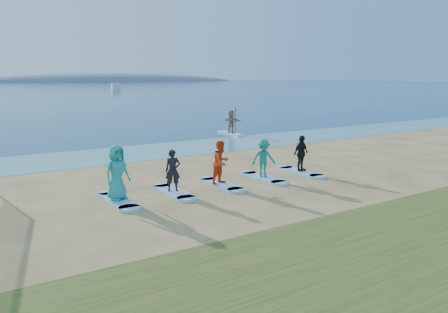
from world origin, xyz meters
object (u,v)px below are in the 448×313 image
paddleboarder (231,121)px  student_2 (221,162)px  surfboard_3 (263,178)px  paddleboard (231,134)px  surfboard_2 (221,184)px  student_3 (264,158)px  boat_offshore_b (116,90)px  student_1 (173,170)px  student_0 (117,173)px  student_4 (301,153)px  surfboard_1 (173,192)px  surfboard_4 (300,172)px  surfboard_0 (118,201)px

paddleboarder → student_2: 15.00m
paddleboarder → surfboard_3: bearing=139.3°
paddleboard → surfboard_2: (-8.64, -12.26, -0.01)m
surfboard_2 → student_3: bearing=0.0°
boat_offshore_b → student_1: student_1 is taller
paddleboard → surfboard_2: size_ratio=1.36×
boat_offshore_b → student_3: student_3 is taller
paddleboarder → student_2: (-8.64, -12.26, -0.02)m
surfboard_3 → paddleboarder: bearing=61.8°
student_0 → student_1: bearing=-18.5°
student_0 → student_4: 8.24m
boat_offshore_b → surfboard_1: 118.87m
surfboard_1 → surfboard_4: (6.18, 0.00, 0.00)m
student_0 → surfboard_3: size_ratio=0.84×
surfboard_0 → student_0: (0.00, 0.00, 0.97)m
student_2 → student_3: student_2 is taller
surfboard_3 → student_2: bearing=180.0°
student_2 → student_3: size_ratio=1.08×
surfboard_1 → student_2: 2.24m
surfboard_3 → surfboard_4: size_ratio=1.00×
student_1 → surfboard_2: bearing=23.5°
paddleboard → surfboard_3: 13.91m
student_4 → surfboard_0: bearing=168.7°
surfboard_2 → surfboard_3: 2.06m
surfboard_0 → surfboard_4: 8.24m
paddleboard → student_2: (-8.64, -12.26, 0.87)m
student_1 → surfboard_3: 4.20m
student_4 → surfboard_4: bearing=0.0°
surfboard_2 → student_4: bearing=0.0°
student_1 → student_0: bearing=-156.5°
surfboard_0 → student_0: 0.97m
student_0 → student_4: size_ratio=1.18×
surfboard_2 → surfboard_0: bearing=180.0°
boat_offshore_b → surfboard_2: size_ratio=2.69×
student_3 → student_4: size_ratio=0.99×
paddleboard → student_0: (-12.76, -12.26, 0.96)m
student_2 → paddleboard: bearing=36.6°
student_2 → student_4: 4.12m
surfboard_2 → surfboard_3: size_ratio=1.00×
student_1 → surfboard_3: student_1 is taller
paddleboarder → student_1: 16.27m
surfboard_0 → surfboard_4: size_ratio=1.00×
student_2 → surfboard_3: size_ratio=0.76×
student_2 → surfboard_2: bearing=0.0°
boat_offshore_b → surfboard_0: (-38.88, -113.02, 0.04)m
surfboard_2 → student_3: (2.06, 0.00, 0.82)m
paddleboarder → surfboard_3: paddleboarder is taller
student_1 → student_2: 2.06m
surfboard_0 → student_3: 6.24m
paddleboarder → student_1: (-10.70, -12.26, -0.10)m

